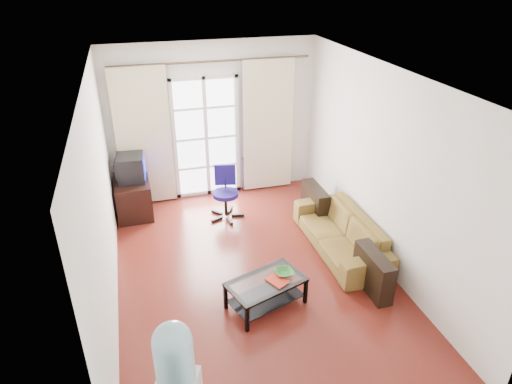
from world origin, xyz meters
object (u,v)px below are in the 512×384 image
(crt_tv, at_px, (130,168))
(task_chair, at_px, (226,202))
(sofa, at_px, (340,233))
(coffee_table, at_px, (266,290))
(tv_stand, at_px, (133,197))

(crt_tv, bearing_deg, task_chair, -16.39)
(sofa, xyz_separation_m, coffee_table, (-1.41, -0.89, -0.04))
(task_chair, bearing_deg, crt_tv, 171.92)
(sofa, height_order, coffee_table, sofa)
(sofa, bearing_deg, crt_tv, -124.39)
(tv_stand, relative_size, task_chair, 0.96)
(coffee_table, relative_size, task_chair, 1.21)
(crt_tv, bearing_deg, tv_stand, -92.61)
(coffee_table, height_order, task_chair, task_chair)
(crt_tv, relative_size, task_chair, 0.57)
(sofa, height_order, crt_tv, crt_tv)
(crt_tv, bearing_deg, sofa, -30.24)
(tv_stand, bearing_deg, coffee_table, -63.43)
(tv_stand, bearing_deg, sofa, -34.68)
(tv_stand, height_order, task_chair, task_chair)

